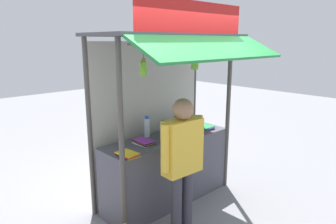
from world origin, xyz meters
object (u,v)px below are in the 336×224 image
magazine_stack_mid_left (128,154)px  vendor_person (182,156)px  water_bottle_mid_right (147,127)px  banana_bunch_inner_right (195,63)px  magazine_stack_back_right (203,127)px  water_bottle_front_right (189,123)px  water_bottle_far_left (163,129)px  banana_bunch_rightmost (144,68)px  water_bottle_back_left (175,124)px  magazine_stack_front_left (144,142)px  magazine_stack_left (175,137)px  water_bottle_center (181,122)px

magazine_stack_mid_left → vendor_person: bearing=-52.9°
water_bottle_mid_right → banana_bunch_inner_right: size_ratio=0.96×
magazine_stack_back_right → banana_bunch_inner_right: 1.20m
water_bottle_front_right → magazine_stack_back_right: water_bottle_front_right is taller
water_bottle_front_right → water_bottle_far_left: bearing=175.7°
magazine_stack_mid_left → banana_bunch_rightmost: 1.00m
vendor_person → water_bottle_front_right: bearing=42.8°
magazine_stack_mid_left → vendor_person: 0.62m
water_bottle_far_left → magazine_stack_mid_left: water_bottle_far_left is taller
water_bottle_front_right → water_bottle_back_left: size_ratio=0.94×
magazine_stack_mid_left → magazine_stack_front_left: 0.44m
water_bottle_far_left → water_bottle_front_right: bearing=-4.3°
banana_bunch_rightmost → banana_bunch_inner_right: bearing=-0.1°
water_bottle_back_left → banana_bunch_rightmost: bearing=-152.7°
magazine_stack_back_right → banana_bunch_inner_right: bearing=-150.0°
magazine_stack_left → banana_bunch_rightmost: banana_bunch_rightmost is taller
water_bottle_mid_right → magazine_stack_front_left: (-0.21, -0.20, -0.11)m
banana_bunch_inner_right → magazine_stack_left: bearing=107.0°
water_bottle_center → banana_bunch_inner_right: banana_bunch_inner_right is taller
water_bottle_mid_right → water_bottle_center: (0.58, -0.07, -0.03)m
vendor_person → water_bottle_mid_right: bearing=78.6°
magazine_stack_front_left → water_bottle_front_right: bearing=0.3°
water_bottle_far_left → banana_bunch_inner_right: banana_bunch_inner_right is taller
vendor_person → water_bottle_center: bearing=48.3°
water_bottle_back_left → magazine_stack_mid_left: (-1.04, -0.28, -0.10)m
vendor_person → magazine_stack_front_left: bearing=91.6°
banana_bunch_inner_right → vendor_person: banana_bunch_inner_right is taller
magazine_stack_mid_left → vendor_person: size_ratio=0.16×
water_bottle_center → banana_bunch_rightmost: banana_bunch_rightmost is taller
water_bottle_mid_right → magazine_stack_left: size_ratio=0.95×
magazine_stack_front_left → magazine_stack_left: bearing=-20.6°
magazine_stack_left → banana_bunch_inner_right: banana_bunch_inner_right is taller
water_bottle_mid_right → magazine_stack_left: bearing=-62.0°
magazine_stack_back_right → water_bottle_center: bearing=145.8°
magazine_stack_left → water_bottle_front_right: bearing=19.7°
water_bottle_center → magazine_stack_back_right: bearing=-34.2°
water_bottle_front_right → banana_bunch_rightmost: banana_bunch_rightmost is taller
magazine_stack_front_left → banana_bunch_inner_right: 1.16m
water_bottle_front_right → banana_bunch_inner_right: 1.04m
magazine_stack_back_right → banana_bunch_inner_right: size_ratio=1.06×
magazine_stack_left → magazine_stack_mid_left: size_ratio=1.18×
magazine_stack_left → vendor_person: 0.69m
water_bottle_mid_right → banana_bunch_inner_right: (0.26, -0.60, 0.87)m
water_bottle_back_left → banana_bunch_inner_right: banana_bunch_inner_right is taller
water_bottle_back_left → water_bottle_center: size_ratio=1.08×
water_bottle_back_left → magazine_stack_mid_left: 1.08m
water_bottle_mid_right → vendor_person: 0.93m
magazine_stack_left → magazine_stack_mid_left: magazine_stack_left is taller
water_bottle_back_left → water_bottle_mid_right: (-0.43, 0.11, 0.02)m
water_bottle_far_left → water_bottle_center: bearing=10.5°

